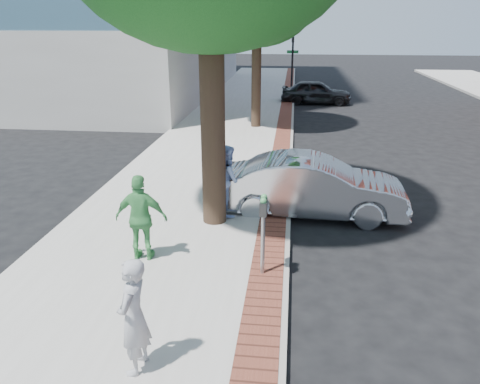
# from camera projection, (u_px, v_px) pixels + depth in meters

# --- Properties ---
(ground) EXTENTS (120.00, 120.00, 0.00)m
(ground) POSITION_uv_depth(u_px,v_px,m) (230.00, 270.00, 8.75)
(ground) COLOR black
(ground) RESTS_ON ground
(sidewalk) EXTENTS (5.00, 60.00, 0.15)m
(sidewalk) POSITION_uv_depth(u_px,v_px,m) (218.00, 152.00, 16.34)
(sidewalk) COLOR #9E9991
(sidewalk) RESTS_ON ground
(brick_strip) EXTENTS (0.60, 60.00, 0.01)m
(brick_strip) POSITION_uv_depth(u_px,v_px,m) (281.00, 151.00, 16.08)
(brick_strip) COLOR brown
(brick_strip) RESTS_ON sidewalk
(curb) EXTENTS (0.10, 60.00, 0.15)m
(curb) POSITION_uv_depth(u_px,v_px,m) (291.00, 154.00, 16.07)
(curb) COLOR gray
(curb) RESTS_ON ground
(office_base) EXTENTS (18.20, 22.20, 4.00)m
(office_base) POSITION_uv_depth(u_px,v_px,m) (75.00, 60.00, 29.95)
(office_base) COLOR gray
(office_base) RESTS_ON ground
(signal_near) EXTENTS (0.70, 0.15, 3.80)m
(signal_near) POSITION_uv_depth(u_px,v_px,m) (292.00, 58.00, 28.39)
(signal_near) COLOR black
(signal_near) RESTS_ON ground
(parking_meter) EXTENTS (0.12, 0.32, 1.47)m
(parking_meter) POSITION_uv_depth(u_px,v_px,m) (263.00, 219.00, 7.97)
(parking_meter) COLOR gray
(parking_meter) RESTS_ON sidewalk
(person_gray) EXTENTS (0.42, 0.60, 1.57)m
(person_gray) POSITION_uv_depth(u_px,v_px,m) (133.00, 317.00, 5.79)
(person_gray) COLOR #9D9DA2
(person_gray) RESTS_ON sidewalk
(person_officer) EXTENTS (0.85, 0.95, 1.63)m
(person_officer) POSITION_uv_depth(u_px,v_px,m) (228.00, 180.00, 10.65)
(person_officer) COLOR #94AEE5
(person_officer) RESTS_ON sidewalk
(person_green) EXTENTS (0.98, 0.42, 1.65)m
(person_green) POSITION_uv_depth(u_px,v_px,m) (141.00, 218.00, 8.58)
(person_green) COLOR #469B52
(person_green) RESTS_ON sidewalk
(sedan_silver) EXTENTS (4.37, 1.69, 1.42)m
(sedan_silver) POSITION_uv_depth(u_px,v_px,m) (313.00, 187.00, 10.99)
(sedan_silver) COLOR #B6B7BD
(sedan_silver) RESTS_ON ground
(bg_car) EXTENTS (3.89, 1.67, 1.31)m
(bg_car) POSITION_uv_depth(u_px,v_px,m) (316.00, 92.00, 25.93)
(bg_car) COLOR black
(bg_car) RESTS_ON ground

